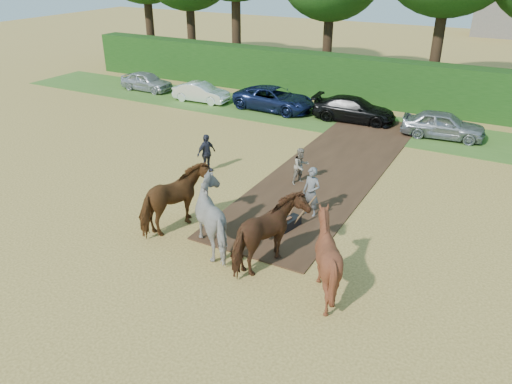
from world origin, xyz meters
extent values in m
plane|color=gold|center=(0.00, 0.00, 0.00)|extent=(120.00, 120.00, 0.00)
cube|color=#472D1C|center=(1.50, 7.00, 0.03)|extent=(4.50, 17.00, 0.05)
cube|color=#38601E|center=(0.00, 14.00, 0.01)|extent=(50.00, 5.00, 0.03)
cube|color=#14380F|center=(0.00, 18.50, 1.50)|extent=(46.00, 1.60, 3.00)
imported|color=tan|center=(0.84, 4.73, 0.82)|extent=(0.93, 1.00, 1.64)
imported|color=#272935|center=(-3.51, 3.90, 0.90)|extent=(0.68, 1.13, 1.80)
imported|color=brown|center=(-1.48, -1.07, 1.19)|extent=(1.86, 3.02, 2.37)
imported|color=beige|center=(0.54, -1.35, 1.19)|extent=(2.74, 2.48, 2.37)
imported|color=#512619|center=(2.56, -1.62, 1.19)|extent=(1.86, 3.02, 2.37)
imported|color=#5F2E17|center=(4.58, -1.90, 1.19)|extent=(2.34, 2.52, 2.38)
cube|color=black|center=(2.09, 0.91, 0.20)|extent=(0.61, 1.08, 0.40)
cube|color=brown|center=(1.94, 0.25, 0.40)|extent=(0.45, 1.57, 0.11)
cylinder|color=brown|center=(1.98, 1.57, 0.62)|extent=(0.16, 1.15, 0.83)
cylinder|color=brown|center=(2.46, 1.47, 0.62)|extent=(0.47, 1.10, 0.83)
imported|color=gray|center=(2.38, 2.24, 0.99)|extent=(0.81, 0.62, 1.98)
imported|color=#B2B3B9|center=(-15.63, 14.22, 0.68)|extent=(4.06, 1.72, 1.37)
imported|color=white|center=(-10.43, 13.62, 0.64)|extent=(3.96, 1.54, 1.28)
imported|color=#162047|center=(-5.23, 14.22, 0.73)|extent=(5.42, 2.76, 1.47)
imported|color=black|center=(-0.03, 14.46, 0.72)|extent=(5.06, 2.35, 1.43)
imported|color=gray|center=(5.17, 13.90, 0.74)|extent=(4.50, 2.16, 1.48)
cylinder|color=#382616|center=(-21.00, 21.50, 2.93)|extent=(0.70, 0.70, 5.85)
cylinder|color=#382616|center=(-17.00, 22.00, 2.70)|extent=(0.70, 0.70, 5.40)
cylinder|color=#382616|center=(-12.00, 21.00, 3.26)|extent=(0.70, 0.70, 6.53)
cylinder|color=#382616|center=(-5.00, 22.50, 2.59)|extent=(0.70, 0.70, 5.17)
cylinder|color=#382616|center=(3.00, 21.50, 3.04)|extent=(0.70, 0.70, 6.08)
camera|label=1|loc=(8.66, -13.66, 9.21)|focal=35.00mm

